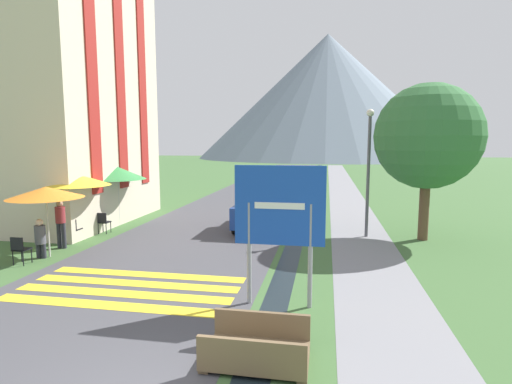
# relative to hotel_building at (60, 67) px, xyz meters

# --- Properties ---
(ground_plane) EXTENTS (160.00, 160.00, 0.00)m
(ground_plane) POSITION_rel_hotel_building_xyz_m (9.39, 8.00, -6.90)
(ground_plane) COLOR #3D6033
(road) EXTENTS (6.40, 60.00, 0.01)m
(road) POSITION_rel_hotel_building_xyz_m (6.89, 18.00, -6.89)
(road) COLOR #424247
(road) RESTS_ON ground_plane
(footpath) EXTENTS (2.20, 60.00, 0.01)m
(footpath) POSITION_rel_hotel_building_xyz_m (12.99, 18.00, -6.89)
(footpath) COLOR slate
(footpath) RESTS_ON ground_plane
(drainage_channel) EXTENTS (0.60, 60.00, 0.00)m
(drainage_channel) POSITION_rel_hotel_building_xyz_m (10.59, 18.00, -6.90)
(drainage_channel) COLOR black
(drainage_channel) RESTS_ON ground_plane
(crosswalk_marking) EXTENTS (5.44, 2.54, 0.01)m
(crosswalk_marking) POSITION_rel_hotel_building_xyz_m (6.89, -7.49, -6.89)
(crosswalk_marking) COLOR yellow
(crosswalk_marking) RESTS_ON ground_plane
(mountain_distant) EXTENTS (59.62, 59.62, 28.29)m
(mountain_distant) POSITION_rel_hotel_building_xyz_m (11.40, 80.07, 7.25)
(mountain_distant) COLOR slate
(mountain_distant) RESTS_ON ground_plane
(hotel_building) EXTENTS (6.14, 8.17, 12.90)m
(hotel_building) POSITION_rel_hotel_building_xyz_m (0.00, 0.00, 0.00)
(hotel_building) COLOR beige
(hotel_building) RESTS_ON ground_plane
(road_sign) EXTENTS (1.97, 0.11, 3.12)m
(road_sign) POSITION_rel_hotel_building_xyz_m (10.68, -7.86, -4.88)
(road_sign) COLOR gray
(road_sign) RESTS_ON ground_plane
(footbridge) EXTENTS (1.70, 1.10, 0.65)m
(footbridge) POSITION_rel_hotel_building_xyz_m (10.59, -10.23, -6.67)
(footbridge) COLOR brown
(footbridge) RESTS_ON ground_plane
(parked_car_near) EXTENTS (1.88, 3.91, 1.82)m
(parked_car_near) POSITION_rel_hotel_building_xyz_m (8.99, -0.07, -5.99)
(parked_car_near) COLOR navy
(parked_car_near) RESTS_ON ground_plane
(parked_car_far) EXTENTS (1.89, 3.94, 1.82)m
(parked_car_far) POSITION_rel_hotel_building_xyz_m (9.16, 10.33, -5.99)
(parked_car_far) COLOR #B2B2B7
(parked_car_far) RESTS_ON ground_plane
(cafe_chair_nearest) EXTENTS (0.40, 0.40, 0.85)m
(cafe_chair_nearest) POSITION_rel_hotel_building_xyz_m (2.80, -6.25, -6.38)
(cafe_chair_nearest) COLOR black
(cafe_chair_nearest) RESTS_ON ground_plane
(cafe_chair_far_left) EXTENTS (0.40, 0.40, 0.85)m
(cafe_chair_far_left) POSITION_rel_hotel_building_xyz_m (2.46, -2.13, -6.38)
(cafe_chair_far_left) COLOR black
(cafe_chair_far_left) RESTS_ON ground_plane
(cafe_chair_far_right) EXTENTS (0.40, 0.40, 0.85)m
(cafe_chair_far_right) POSITION_rel_hotel_building_xyz_m (2.99, -2.09, -6.38)
(cafe_chair_far_right) COLOR black
(cafe_chair_far_right) RESTS_ON ground_plane
(cafe_chair_middle) EXTENTS (0.40, 0.40, 0.85)m
(cafe_chair_middle) POSITION_rel_hotel_building_xyz_m (2.62, -3.46, -6.38)
(cafe_chair_middle) COLOR black
(cafe_chair_middle) RESTS_ON ground_plane
(cafe_umbrella_front_orange) EXTENTS (2.26, 2.26, 2.24)m
(cafe_umbrella_front_orange) POSITION_rel_hotel_building_xyz_m (3.08, -5.36, -4.84)
(cafe_umbrella_front_orange) COLOR #B7B2A8
(cafe_umbrella_front_orange) RESTS_ON ground_plane
(cafe_umbrella_middle_yellow) EXTENTS (2.36, 2.36, 2.44)m
(cafe_umbrella_middle_yellow) POSITION_rel_hotel_building_xyz_m (2.59, -3.00, -4.67)
(cafe_umbrella_middle_yellow) COLOR #B7B2A8
(cafe_umbrella_middle_yellow) RESTS_ON ground_plane
(cafe_umbrella_rear_green) EXTENTS (2.42, 2.42, 2.57)m
(cafe_umbrella_rear_green) POSITION_rel_hotel_building_xyz_m (2.79, -0.49, -4.60)
(cafe_umbrella_rear_green) COLOR #B7B2A8
(cafe_umbrella_rear_green) RESTS_ON ground_plane
(person_seated_far) EXTENTS (0.32, 0.32, 1.25)m
(person_seated_far) POSITION_rel_hotel_building_xyz_m (2.91, -5.52, -6.21)
(person_seated_far) COLOR #282833
(person_seated_far) RESTS_ON ground_plane
(person_standing_terrace) EXTENTS (0.32, 0.32, 1.65)m
(person_standing_terrace) POSITION_rel_hotel_building_xyz_m (2.79, -4.35, -5.94)
(person_standing_terrace) COLOR #282833
(person_standing_terrace) RESTS_ON ground_plane
(streetlamp) EXTENTS (0.28, 0.28, 4.83)m
(streetlamp) POSITION_rel_hotel_building_xyz_m (13.22, -0.77, -4.01)
(streetlamp) COLOR #515156
(streetlamp) RESTS_ON ground_plane
(tree_by_path) EXTENTS (3.81, 3.81, 5.73)m
(tree_by_path) POSITION_rel_hotel_building_xyz_m (15.24, -0.92, -3.09)
(tree_by_path) COLOR brown
(tree_by_path) RESTS_ON ground_plane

